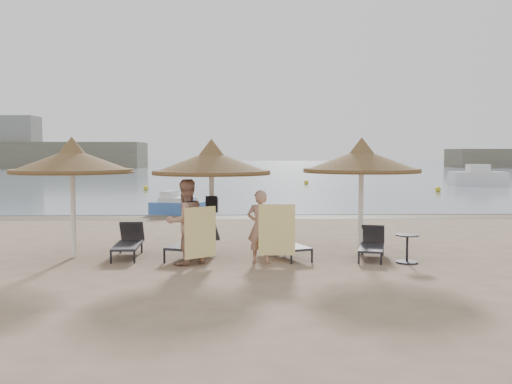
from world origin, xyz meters
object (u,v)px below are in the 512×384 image
lounger_far_right (372,244)px  side_table (407,249)px  palapa_right (361,161)px  person_right (260,221)px  person_left (185,215)px  lounger_far_left (129,241)px  lounger_near_right (282,242)px  lounger_near_left (195,240)px  pedal_boat (177,206)px  palapa_center (211,163)px  palapa_left (72,161)px

lounger_far_right → side_table: (0.63, -0.67, -0.02)m
palapa_right → person_right: palapa_right is taller
side_table → person_left: bearing=-179.6°
lounger_far_left → lounger_near_right: (3.64, -0.17, 0.01)m
lounger_near_right → lounger_near_left: bearing=154.4°
side_table → person_left: person_left is taller
lounger_near_right → pedal_boat: pedal_boat is taller
person_left → pedal_boat: 10.28m
lounger_far_right → person_right: (-2.63, -0.57, 0.62)m
lounger_far_left → person_right: 3.29m
lounger_far_right → side_table: bearing=-30.8°
person_right → pedal_boat: 10.47m
lounger_far_right → side_table: size_ratio=2.64×
lounger_far_right → palapa_center: bearing=-166.8°
person_left → person_right: size_ratio=1.15×
lounger_far_right → person_right: bearing=-151.8°
person_left → person_right: (1.64, 0.13, -0.14)m
palapa_right → lounger_near_left: (-3.99, -0.20, -1.87)m
palapa_left → palapa_center: palapa_left is taller
lounger_near_left → person_left: 1.24m
lounger_far_left → person_left: size_ratio=0.80×
palapa_left → person_left: 3.07m
palapa_center → lounger_near_left: bearing=162.5°
palapa_center → person_right: bearing=-34.1°
lounger_near_right → lounger_far_right: bearing=-28.7°
palapa_center → lounger_near_left: (-0.41, 0.13, -1.83)m
lounger_near_right → lounger_far_right: size_ratio=1.08×
lounger_near_right → palapa_center: bearing=158.2°
palapa_right → lounger_near_left: palapa_right is taller
pedal_boat → palapa_center: bearing=-62.5°
palapa_center → lounger_far_right: size_ratio=1.66×
palapa_right → lounger_far_left: palapa_right is taller
lounger_far_right → pedal_boat: size_ratio=0.75×
lounger_far_left → pedal_boat: bearing=86.6°
side_table → pedal_boat: bearing=121.4°
palapa_center → lounger_far_right: (3.74, -0.18, -1.88)m
palapa_center → lounger_far_left: palapa_center is taller
palapa_left → person_right: palapa_left is taller
lounger_far_left → lounger_far_right: lounger_far_left is taller
palapa_left → pedal_boat: size_ratio=1.27×
person_right → palapa_center: bearing=-22.8°
lounger_near_left → side_table: size_ratio=3.08×
person_right → side_table: bearing=-170.5°
lounger_near_right → lounger_far_left: bearing=154.5°
palapa_right → lounger_near_left: 4.41m
lounger_far_left → lounger_near_left: size_ratio=0.88×
lounger_near_left → lounger_far_left: bearing=-162.2°
lounger_far_right → person_right: person_right is taller
palapa_right → lounger_far_right: bearing=-72.4°
lounger_near_left → side_table: 4.88m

